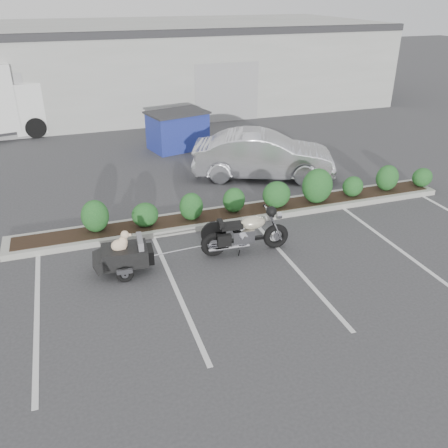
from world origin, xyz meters
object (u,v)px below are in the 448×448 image
object	(u,v)px
motorcycle	(245,233)
pet_trailer	(124,255)
sedan	(263,155)
dumpster	(178,130)

from	to	relation	value
motorcycle	pet_trailer	world-z (taller)	motorcycle
pet_trailer	sedan	xyz separation A→B (m)	(5.10, 4.39, 0.31)
pet_trailer	sedan	world-z (taller)	sedan
pet_trailer	sedan	bearing A→B (deg)	44.84
dumpster	pet_trailer	bearing A→B (deg)	-125.45
motorcycle	dumpster	bearing A→B (deg)	91.00
sedan	dumpster	world-z (taller)	sedan
motorcycle	sedan	world-z (taller)	sedan
motorcycle	dumpster	xyz separation A→B (m)	(0.45, 8.30, 0.23)
pet_trailer	sedan	size ratio (longest dim) A/B	0.38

